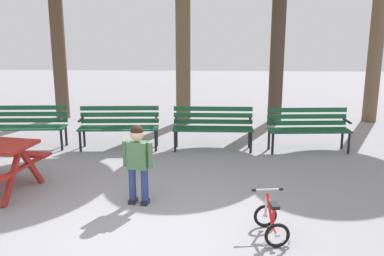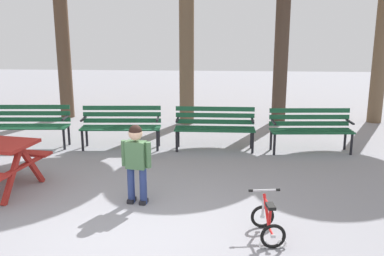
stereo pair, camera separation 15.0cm
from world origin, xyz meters
TOP-DOWN VIEW (x-y plane):
  - ground at (0.00, 0.00)m, footprint 36.00×36.00m
  - park_bench_far_left at (-2.80, 3.68)m, footprint 1.63×0.56m
  - park_bench_left at (-0.90, 3.70)m, footprint 1.63×0.56m
  - park_bench_right at (1.01, 3.72)m, footprint 1.60×0.46m
  - park_bench_far_right at (2.90, 3.68)m, footprint 1.63×0.57m
  - child_standing at (-0.06, 0.93)m, footprint 0.43×0.21m
  - kids_bicycle at (1.70, 0.01)m, footprint 0.43×0.60m

SIDE VIEW (x-z plane):
  - ground at x=0.00m, z-range 0.00..0.00m
  - kids_bicycle at x=1.70m, z-range -0.07..0.47m
  - park_bench_far_left at x=-2.80m, z-range 0.08..0.94m
  - park_bench_left at x=-0.90m, z-range 0.08..0.94m
  - park_bench_right at x=1.01m, z-range 0.08..0.94m
  - park_bench_far_right at x=2.90m, z-range 0.08..0.94m
  - child_standing at x=-0.06m, z-range 0.11..1.26m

